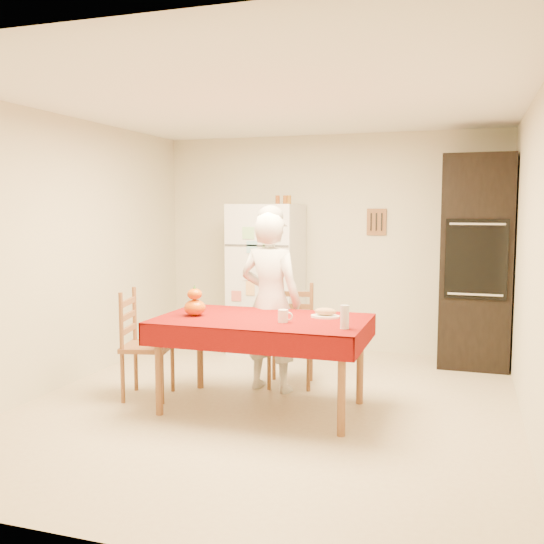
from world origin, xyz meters
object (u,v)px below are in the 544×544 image
at_px(pumpkin_lower, 195,308).
at_px(wine_glass, 345,317).
at_px(chair_far, 291,330).
at_px(dining_table, 262,326).
at_px(oven_cabinet, 476,262).
at_px(seated_woman, 271,302).
at_px(bread_plate, 325,316).
at_px(coffee_mug, 283,316).
at_px(refrigerator, 267,278).
at_px(chair_left, 140,340).

distance_m(pumpkin_lower, wine_glass, 1.30).
distance_m(chair_far, wine_glass, 1.28).
height_order(dining_table, wine_glass, wine_glass).
height_order(oven_cabinet, seated_woman, oven_cabinet).
height_order(chair_far, pumpkin_lower, chair_far).
xyz_separation_m(dining_table, pumpkin_lower, (-0.57, -0.07, 0.14)).
bearing_deg(pumpkin_lower, bread_plate, 13.20).
xyz_separation_m(coffee_mug, bread_plate, (0.27, 0.31, -0.04)).
xyz_separation_m(refrigerator, pumpkin_lower, (0.05, -2.04, -0.02)).
relative_size(oven_cabinet, wine_glass, 12.50).
xyz_separation_m(chair_far, pumpkin_lower, (-0.59, -0.86, 0.32)).
relative_size(chair_far, coffee_mug, 9.50).
xyz_separation_m(chair_far, seated_woman, (-0.12, -0.25, 0.30)).
distance_m(pumpkin_lower, bread_plate, 1.08).
relative_size(dining_table, pumpkin_lower, 9.44).
bearing_deg(seated_woman, bread_plate, 158.23).
relative_size(chair_left, pumpkin_lower, 5.28).
relative_size(chair_left, wine_glass, 5.40).
bearing_deg(pumpkin_lower, refrigerator, 91.48).
xyz_separation_m(oven_cabinet, dining_table, (-1.66, -2.02, -0.41)).
bearing_deg(bread_plate, wine_glass, -59.45).
xyz_separation_m(refrigerator, dining_table, (0.62, -1.97, -0.16)).
bearing_deg(dining_table, coffee_mug, -30.27).
distance_m(seated_woman, coffee_mug, 0.74).
relative_size(seated_woman, wine_glass, 9.21).
xyz_separation_m(chair_left, coffee_mug, (1.34, -0.11, 0.30)).
bearing_deg(pumpkin_lower, chair_left, 174.89).
bearing_deg(chair_left, coffee_mug, -107.61).
bearing_deg(pumpkin_lower, chair_far, 55.51).
xyz_separation_m(dining_table, chair_far, (0.02, 0.79, -0.18)).
bearing_deg(bread_plate, chair_left, -172.95).
distance_m(dining_table, coffee_mug, 0.28).
bearing_deg(pumpkin_lower, dining_table, 6.70).
bearing_deg(chair_far, seated_woman, -126.32).
bearing_deg(chair_far, dining_table, -101.72).
relative_size(refrigerator, chair_far, 1.79).
xyz_separation_m(refrigerator, chair_far, (0.64, -1.18, -0.34)).
relative_size(dining_table, wine_glass, 9.66).
xyz_separation_m(pumpkin_lower, wine_glass, (1.29, -0.16, 0.02)).
height_order(dining_table, bread_plate, bread_plate).
bearing_deg(chair_left, wine_glass, -109.42).
height_order(chair_far, chair_left, same).
bearing_deg(oven_cabinet, chair_left, -143.74).
bearing_deg(wine_glass, coffee_mug, 168.84).
relative_size(dining_table, chair_left, 1.79).
xyz_separation_m(oven_cabinet, bread_plate, (-1.17, -1.84, -0.33)).
bearing_deg(chair_far, pumpkin_lower, -134.83).
bearing_deg(coffee_mug, seated_woman, 115.85).
xyz_separation_m(refrigerator, seated_woman, (0.52, -1.43, -0.04)).
relative_size(oven_cabinet, dining_table, 1.29).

